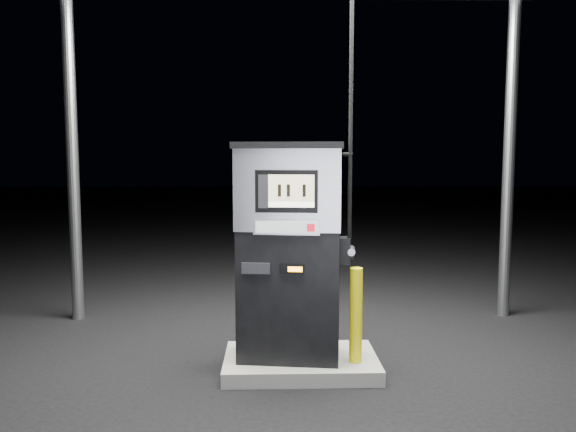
{
  "coord_description": "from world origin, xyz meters",
  "views": [
    {
      "loc": [
        -0.31,
        -5.73,
        2.21
      ],
      "look_at": [
        -0.13,
        0.0,
        1.63
      ],
      "focal_mm": 35.0,
      "sensor_mm": 36.0,
      "label": 1
    }
  ],
  "objects": [
    {
      "name": "bollard_right",
      "position": [
        0.55,
        -0.19,
        0.64
      ],
      "size": [
        0.15,
        0.15,
        0.97
      ],
      "primitive_type": "cylinder",
      "rotation": [
        0.0,
        0.0,
        0.19
      ],
      "color": "#FFEF0E",
      "rests_on": "pump_island"
    },
    {
      "name": "fuel_dispenser",
      "position": [
        -0.12,
        -0.02,
        1.3
      ],
      "size": [
        1.27,
        0.8,
        4.63
      ],
      "rotation": [
        0.0,
        0.0,
        -0.13
      ],
      "color": "black",
      "rests_on": "pump_island"
    },
    {
      "name": "ground",
      "position": [
        0.0,
        0.0,
        0.0
      ],
      "size": [
        80.0,
        80.0,
        0.0
      ],
      "primitive_type": "plane",
      "color": "black",
      "rests_on": "ground"
    },
    {
      "name": "pump_island",
      "position": [
        0.0,
        0.0,
        0.07
      ],
      "size": [
        1.6,
        1.0,
        0.15
      ],
      "primitive_type": "cube",
      "color": "slate",
      "rests_on": "ground"
    },
    {
      "name": "bollard_left",
      "position": [
        -0.6,
        -0.14,
        0.61
      ],
      "size": [
        0.16,
        0.16,
        0.91
      ],
      "primitive_type": "cylinder",
      "rotation": [
        0.0,
        0.0,
        -0.35
      ],
      "color": "#FFEF0E",
      "rests_on": "pump_island"
    }
  ]
}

